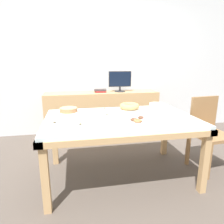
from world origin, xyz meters
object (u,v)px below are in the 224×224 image
(chair, at_px, (208,130))
(computer_monitor, at_px, (120,82))
(book_stack, at_px, (100,91))
(cake_golden_bundt, at_px, (129,107))
(pastry_platter, at_px, (139,120))
(cake_chocolate_round, at_px, (69,110))
(plate_stack, at_px, (157,107))
(tealight_near_front, at_px, (55,123))
(tealight_centre, at_px, (105,109))
(tealight_right_edge, at_px, (81,125))
(tealight_near_cakes, at_px, (107,115))

(chair, bearing_deg, computer_monitor, 119.73)
(computer_monitor, distance_m, book_stack, 0.41)
(cake_golden_bundt, relative_size, pastry_platter, 0.91)
(cake_chocolate_round, distance_m, cake_golden_bundt, 0.79)
(plate_stack, bearing_deg, cake_golden_bundt, 166.35)
(tealight_near_front, distance_m, tealight_centre, 0.80)
(cake_golden_bundt, relative_size, tealight_near_front, 7.20)
(cake_golden_bundt, height_order, tealight_right_edge, cake_golden_bundt)
(book_stack, bearing_deg, tealight_near_cakes, -94.05)
(computer_monitor, distance_m, pastry_platter, 1.72)
(cake_chocolate_round, bearing_deg, computer_monitor, 51.44)
(cake_chocolate_round, height_order, tealight_right_edge, cake_chocolate_round)
(cake_golden_bundt, relative_size, tealight_right_edge, 7.20)
(computer_monitor, bearing_deg, tealight_right_edge, -115.00)
(chair, xyz_separation_m, pastry_platter, (-1.01, -0.22, 0.25))
(cake_golden_bundt, height_order, plate_stack, plate_stack)
(book_stack, bearing_deg, cake_chocolate_round, -115.37)
(computer_monitor, height_order, tealight_near_cakes, computer_monitor)
(pastry_platter, xyz_separation_m, tealight_centre, (-0.28, 0.61, -0.00))
(chair, height_order, tealight_near_cakes, chair)
(cake_chocolate_round, bearing_deg, tealight_centre, 9.99)
(chair, xyz_separation_m, plate_stack, (-0.62, 0.23, 0.28))
(book_stack, xyz_separation_m, tealight_near_cakes, (-0.10, -1.39, -0.09))
(tealight_near_front, distance_m, tealight_near_cakes, 0.63)
(tealight_centre, bearing_deg, cake_golden_bundt, -12.92)
(tealight_near_cakes, bearing_deg, tealight_centre, 86.71)
(pastry_platter, relative_size, tealight_centre, 7.95)
(tealight_near_cakes, bearing_deg, computer_monitor, 71.16)
(cake_golden_bundt, height_order, pastry_platter, cake_golden_bundt)
(cake_chocolate_round, relative_size, tealight_near_cakes, 6.68)
(pastry_platter, bearing_deg, tealight_near_front, 174.96)
(computer_monitor, xyz_separation_m, tealight_centre, (-0.45, -1.08, -0.25))
(pastry_platter, height_order, tealight_near_front, pastry_platter)
(computer_monitor, height_order, tealight_centre, computer_monitor)
(chair, xyz_separation_m, tealight_near_cakes, (-1.31, 0.08, 0.24))
(book_stack, xyz_separation_m, tealight_right_edge, (-0.43, -1.72, -0.09))
(chair, relative_size, tealight_right_edge, 23.50)
(chair, height_order, computer_monitor, computer_monitor)
(pastry_platter, distance_m, tealight_centre, 0.67)
(tealight_centre, bearing_deg, computer_monitor, 67.13)
(chair, relative_size, cake_chocolate_round, 3.52)
(chair, xyz_separation_m, book_stack, (-1.21, 1.47, 0.33))
(computer_monitor, xyz_separation_m, tealight_right_edge, (-0.80, -1.72, -0.25))
(plate_stack, xyz_separation_m, tealight_right_edge, (-1.02, -0.48, -0.03))
(pastry_platter, bearing_deg, computer_monitor, 84.01)
(pastry_platter, distance_m, tealight_near_front, 0.89)
(tealight_right_edge, bearing_deg, plate_stack, 25.23)
(chair, distance_m, plate_stack, 0.72)
(computer_monitor, relative_size, cake_chocolate_round, 1.59)
(computer_monitor, xyz_separation_m, cake_chocolate_round, (-0.93, -1.16, -0.23))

